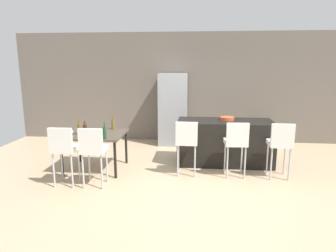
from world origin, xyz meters
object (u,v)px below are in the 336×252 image
Objects in this scene: wine_bottle_inner at (113,124)px; bar_chair_right at (281,142)px; dining_table at (95,137)px; kitchen_island at (224,142)px; dining_chair_near at (64,147)px; wine_bottle_left at (105,133)px; fruit_bowl at (227,119)px; dining_chair_far at (93,148)px; wine_bottle_right at (85,130)px; bar_chair_middle at (236,141)px; refrigerator at (173,109)px; potted_plant at (266,133)px; wine_glass_middle at (71,130)px; wine_bottle_far at (79,129)px; bar_chair_left at (187,139)px.

bar_chair_right is at bearing -9.59° from wine_bottle_inner.
wine_bottle_inner is (0.26, 0.40, 0.18)m from dining_table.
dining_chair_near reaches higher than kitchen_island.
dining_table is at bearing 128.71° from wine_bottle_left.
fruit_bowl is (2.37, 0.31, 0.10)m from wine_bottle_inner.
dining_chair_far is 0.71m from wine_bottle_right.
wine_bottle_right is (-2.82, -0.12, 0.16)m from bar_chair_middle.
kitchen_island is at bearing 18.84° from wine_bottle_right.
refrigerator is at bearing 56.92° from wine_bottle_inner.
wine_bottle_right is 0.52× the size of potted_plant.
wine_bottle_inner is (-2.33, -0.24, 0.39)m from kitchen_island.
wine_glass_middle is at bearing 137.22° from dining_chair_far.
potted_plant is at bearing 65.20° from bar_chair_middle.
dining_chair_near is (-3.77, -0.71, 0.00)m from bar_chair_right.
dining_table reaches higher than potted_plant.
wine_bottle_left is 0.17× the size of refrigerator.
wine_bottle_far is 0.95× the size of wine_bottle_left.
bar_chair_right is at bearing -0.63° from wine_bottle_far.
bar_chair_right reaches higher than kitchen_island.
bar_chair_right is 6.03× the size of wine_glass_middle.
wine_glass_middle is 0.60× the size of fruit_bowl.
potted_plant is at bearing 25.94° from wine_bottle_inner.
potted_plant is (0.25, 2.26, -0.36)m from bar_chair_right.
bar_chair_right is 0.92× the size of dining_table.
refrigerator is (1.37, 2.12, 0.25)m from dining_table.
dining_chair_far is at bearing -99.35° from wine_bottle_left.
wine_bottle_right is at bearing -148.38° from potted_plant.
dining_chair_far is (-1.55, -0.71, 0.00)m from bar_chair_left.
bar_chair_middle is 2.82m from wine_bottle_right.
wine_bottle_far is at bearing 66.10° from wine_glass_middle.
bar_chair_left is 0.91m from bar_chair_middle.
wine_bottle_inner reaches higher than dining_table.
fruit_bowl is (2.89, 0.82, 0.10)m from wine_bottle_far.
bar_chair_middle is at bearing -83.78° from fruit_bowl.
fruit_bowl is (1.25, -1.41, 0.04)m from refrigerator.
wine_bottle_right is (0.16, 0.59, 0.16)m from dining_chair_near.
dining_table is 0.51m from wine_bottle_inner.
kitchen_island is 11.33× the size of wine_glass_middle.
dining_table is at bearing -164.88° from fruit_bowl.
potted_plant is (3.43, 2.52, -0.52)m from wine_bottle_left.
fruit_bowl is (0.04, 0.06, 0.50)m from kitchen_island.
bar_chair_middle reaches higher than wine_bottle_right.
bar_chair_middle is at bearing -114.80° from potted_plant.
wine_bottle_left is at bearing -27.25° from wine_bottle_far.
fruit_bowl is (2.37, 1.57, 0.26)m from dining_chair_far.
refrigerator is at bearing 58.40° from wine_bottle_right.
bar_chair_middle is at bearing 2.41° from wine_bottle_right.
dining_chair_near is 6.03× the size of wine_glass_middle.
bar_chair_left is at bearing 3.85° from wine_glass_middle.
bar_chair_left is 3.54× the size of wine_bottle_far.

